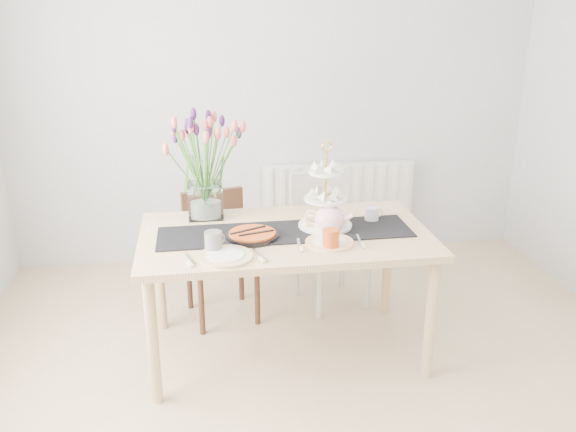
{
  "coord_description": "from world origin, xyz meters",
  "views": [
    {
      "loc": [
        -0.6,
        -2.32,
        1.98
      ],
      "look_at": [
        -0.13,
        0.74,
        0.87
      ],
      "focal_mm": 38.0,
      "sensor_mm": 36.0,
      "label": 1
    }
  ],
  "objects": [
    {
      "name": "mug_grey",
      "position": [
        -0.54,
        0.59,
        0.8
      ],
      "size": [
        0.13,
        0.13,
        0.11
      ],
      "primitive_type": "cylinder",
      "rotation": [
        0.0,
        0.0,
        0.69
      ],
      "color": "slate",
      "rests_on": "dining_table"
    },
    {
      "name": "plate_left",
      "position": [
        -0.48,
        0.49,
        0.76
      ],
      "size": [
        0.35,
        0.35,
        0.01
      ],
      "primitive_type": "cylinder",
      "rotation": [
        0.0,
        0.0,
        0.3
      ],
      "color": "silver",
      "rests_on": "dining_table"
    },
    {
      "name": "chair_white",
      "position": [
        0.24,
        1.43,
        0.52
      ],
      "size": [
        0.54,
        0.54,
        0.89
      ],
      "rotation": [
        0.0,
        0.0,
        0.26
      ],
      "color": "silver",
      "rests_on": "ground"
    },
    {
      "name": "cream_jug",
      "position": [
        0.39,
        0.9,
        0.79
      ],
      "size": [
        0.1,
        0.1,
        0.08
      ],
      "primitive_type": "cylinder",
      "rotation": [
        0.0,
        0.0,
        0.18
      ],
      "color": "silver",
      "rests_on": "dining_table"
    },
    {
      "name": "plate_right",
      "position": [
        0.07,
        0.6,
        0.76
      ],
      "size": [
        0.29,
        0.29,
        0.01
      ],
      "primitive_type": "cylinder",
      "rotation": [
        0.0,
        0.0,
        -0.11
      ],
      "color": "silver",
      "rests_on": "dining_table"
    },
    {
      "name": "cake_stand",
      "position": [
        0.1,
        0.83,
        0.88
      ],
      "size": [
        0.3,
        0.3,
        0.44
      ],
      "rotation": [
        0.0,
        0.0,
        -0.42
      ],
      "color": "gold",
      "rests_on": "dining_table"
    },
    {
      "name": "tulip_vase",
      "position": [
        -0.56,
        1.13,
        1.15
      ],
      "size": [
        0.73,
        0.73,
        0.63
      ],
      "rotation": [
        0.0,
        0.0,
        0.05
      ],
      "color": "silver",
      "rests_on": "dining_table"
    },
    {
      "name": "tart_tin",
      "position": [
        -0.32,
        0.74,
        0.77
      ],
      "size": [
        0.28,
        0.28,
        0.03
      ],
      "rotation": [
        0.0,
        0.0,
        0.01
      ],
      "color": "black",
      "rests_on": "dining_table"
    },
    {
      "name": "room_shell",
      "position": [
        0.0,
        0.0,
        1.3
      ],
      "size": [
        4.5,
        4.5,
        4.5
      ],
      "color": "tan",
      "rests_on": "ground"
    },
    {
      "name": "radiator",
      "position": [
        0.5,
        2.19,
        0.45
      ],
      "size": [
        1.2,
        0.08,
        0.6
      ],
      "primitive_type": "cube",
      "color": "white",
      "rests_on": "room_shell"
    },
    {
      "name": "mug_orange",
      "position": [
        0.06,
        0.53,
        0.8
      ],
      "size": [
        0.12,
        0.12,
        0.1
      ],
      "primitive_type": "cylinder",
      "rotation": [
        0.0,
        0.0,
        0.87
      ],
      "color": "#CA4816",
      "rests_on": "dining_table"
    },
    {
      "name": "mug_white",
      "position": [
        0.1,
        0.73,
        0.8
      ],
      "size": [
        0.09,
        0.09,
        0.1
      ],
      "primitive_type": "cylinder",
      "rotation": [
        0.0,
        0.0,
        0.07
      ],
      "color": "white",
      "rests_on": "dining_table"
    },
    {
      "name": "chair_brown",
      "position": [
        -0.49,
        1.34,
        0.47
      ],
      "size": [
        0.48,
        0.48,
        0.81
      ],
      "rotation": [
        0.0,
        0.0,
        0.21
      ],
      "color": "#372114",
      "rests_on": "ground"
    },
    {
      "name": "table_runner",
      "position": [
        -0.14,
        0.79,
        0.75
      ],
      "size": [
        1.4,
        0.35,
        0.01
      ],
      "primitive_type": "cube",
      "color": "black",
      "rests_on": "dining_table"
    },
    {
      "name": "dining_table",
      "position": [
        -0.14,
        0.79,
        0.67
      ],
      "size": [
        1.6,
        0.9,
        0.75
      ],
      "color": "tan",
      "rests_on": "ground"
    },
    {
      "name": "teapot",
      "position": [
        0.1,
        0.75,
        0.83
      ],
      "size": [
        0.33,
        0.31,
        0.17
      ],
      "primitive_type": null,
      "rotation": [
        0.0,
        0.0,
        -0.42
      ],
      "color": "white",
      "rests_on": "dining_table"
    }
  ]
}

